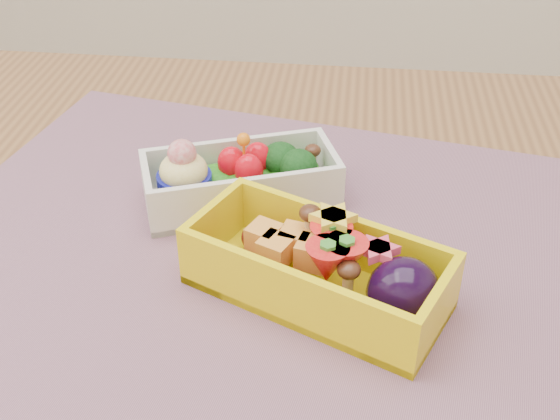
# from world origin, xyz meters

# --- Properties ---
(table) EXTENTS (1.20, 0.80, 0.75)m
(table) POSITION_xyz_m (0.00, 0.00, 0.65)
(table) COLOR brown
(table) RESTS_ON ground
(placemat) EXTENTS (0.65, 0.54, 0.00)m
(placemat) POSITION_xyz_m (0.03, 0.02, 0.75)
(placemat) COLOR #865D6B
(placemat) RESTS_ON table
(bento_white) EXTENTS (0.18, 0.13, 0.07)m
(bento_white) POSITION_xyz_m (-0.00, 0.09, 0.78)
(bento_white) COLOR silver
(bento_white) RESTS_ON placemat
(bento_yellow) EXTENTS (0.21, 0.15, 0.06)m
(bento_yellow) POSITION_xyz_m (0.08, -0.03, 0.78)
(bento_yellow) COLOR yellow
(bento_yellow) RESTS_ON placemat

